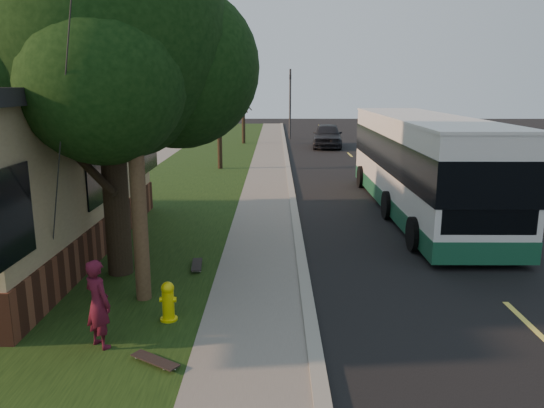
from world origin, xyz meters
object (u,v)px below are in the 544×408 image
at_px(leafy_tree, 109,42).
at_px(traffic_signal, 290,99).
at_px(dumpster, 15,204).
at_px(bare_tree_near, 219,128).
at_px(skateboarder, 98,304).
at_px(transit_bus, 421,162).
at_px(skateboard_main, 197,265).
at_px(bare_tree_far, 243,117).
at_px(fire_hydrant, 168,301).
at_px(skateboard_spare, 155,361).
at_px(distant_car, 327,135).
at_px(utility_pole, 131,66).

bearing_deg(leafy_tree, traffic_signal, 81.53).
bearing_deg(traffic_signal, dumpster, -108.95).
height_order(bare_tree_near, dumpster, bare_tree_near).
bearing_deg(skateboarder, transit_bus, -90.54).
bearing_deg(traffic_signal, transit_bus, -81.49).
distance_m(leafy_tree, transit_bus, 10.99).
xyz_separation_m(bare_tree_near, skateboard_main, (1.00, -15.14, -2.02)).
relative_size(leafy_tree, bare_tree_far, 1.94).
bearing_deg(traffic_signal, skateboard_main, -95.50).
bearing_deg(fire_hydrant, skateboard_main, 88.00).
relative_size(traffic_signal, transit_bus, 0.45).
bearing_deg(bare_tree_near, skateboarder, -90.08).
height_order(bare_tree_near, bare_tree_far, bare_tree_near).
xyz_separation_m(skateboard_spare, distant_car, (5.46, 29.63, 0.70)).
xyz_separation_m(fire_hydrant, leafy_tree, (-1.57, 2.65, 4.73)).
bearing_deg(skateboarder, skateboard_main, -66.90).
distance_m(bare_tree_far, traffic_signal, 5.44).
bearing_deg(fire_hydrant, skateboarder, -132.83).
bearing_deg(bare_tree_near, distant_car, 57.28).
distance_m(bare_tree_near, skateboarder, 19.05).
relative_size(bare_tree_far, transit_bus, 0.33).
relative_size(transit_bus, skateboarder, 8.08).
bearing_deg(transit_bus, skateboard_main, -138.78).
xyz_separation_m(transit_bus, skateboard_main, (-6.77, -5.93, -1.61)).
distance_m(bare_tree_near, distant_car, 12.02).
bearing_deg(utility_pole, dumpster, 132.15).
height_order(bare_tree_near, traffic_signal, traffic_signal).
distance_m(transit_bus, distant_car, 19.33).
xyz_separation_m(transit_bus, skateboarder, (-7.80, -9.79, -0.93)).
distance_m(transit_bus, dumpster, 13.20).
xyz_separation_m(utility_pole, skateboard_spare, (0.81, -2.58, -4.50)).
xyz_separation_m(dumpster, distant_car, (11.72, 21.03, 0.18)).
bearing_deg(leafy_tree, bare_tree_far, 87.55).
distance_m(skateboard_main, skateboard_spare, 4.44).
bearing_deg(dumpster, transit_bus, 7.73).
height_order(utility_pole, skateboard_spare, utility_pole).
distance_m(leafy_tree, dumpster, 7.78).
bearing_deg(leafy_tree, fire_hydrant, -59.33).
bearing_deg(bare_tree_near, skateboard_main, -86.22).
bearing_deg(fire_hydrant, traffic_signal, 84.79).
relative_size(skateboard_main, dumpster, 0.59).
distance_m(traffic_signal, skateboard_main, 31.43).
bearing_deg(skateboarder, traffic_signal, -58.56).
bearing_deg(distant_car, traffic_signal, 117.61).
xyz_separation_m(fire_hydrant, skateboard_spare, (0.10, -1.58, -0.30)).
distance_m(transit_bus, skateboarder, 12.55).
relative_size(utility_pole, skateboarder, 6.05).
xyz_separation_m(utility_pole, traffic_signal, (3.81, 33.01, -1.47)).
xyz_separation_m(bare_tree_near, skateboard_spare, (1.00, -19.58, -2.02)).
distance_m(bare_tree_near, dumpster, 12.27).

